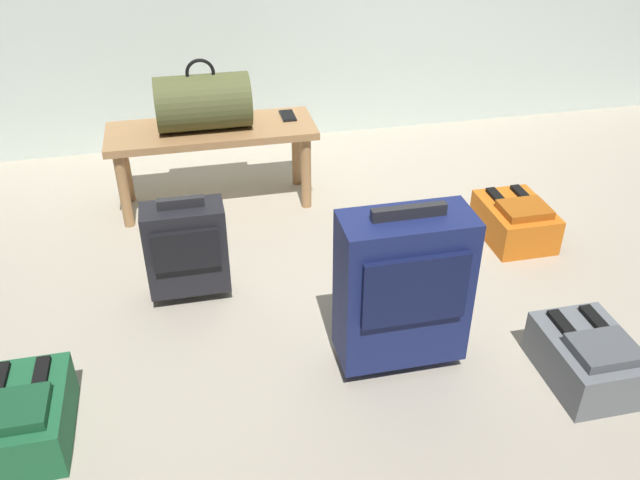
# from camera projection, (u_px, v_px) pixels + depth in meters

# --- Properties ---
(ground_plane) EXTENTS (6.60, 6.60, 0.00)m
(ground_plane) POSITION_uv_depth(u_px,v_px,m) (348.00, 279.00, 2.86)
(ground_plane) COLOR #B2A893
(bench) EXTENTS (1.00, 0.36, 0.42)m
(bench) POSITION_uv_depth(u_px,v_px,m) (212.00, 140.00, 3.24)
(bench) COLOR #A87A4C
(bench) RESTS_ON ground
(duffel_bag_olive) EXTENTS (0.44, 0.26, 0.34)m
(duffel_bag_olive) POSITION_uv_depth(u_px,v_px,m) (203.00, 102.00, 3.13)
(duffel_bag_olive) COLOR #51562D
(duffel_bag_olive) RESTS_ON bench
(cell_phone) EXTENTS (0.07, 0.14, 0.01)m
(cell_phone) POSITION_uv_depth(u_px,v_px,m) (288.00, 116.00, 3.32)
(cell_phone) COLOR black
(cell_phone) RESTS_ON bench
(suitcase_upright_navy) EXTENTS (0.44, 0.23, 0.64)m
(suitcase_upright_navy) POSITION_uv_depth(u_px,v_px,m) (403.00, 287.00, 2.25)
(suitcase_upright_navy) COLOR navy
(suitcase_upright_navy) RESTS_ON ground
(suitcase_small_charcoal) EXTENTS (0.32, 0.18, 0.46)m
(suitcase_small_charcoal) POSITION_uv_depth(u_px,v_px,m) (186.00, 248.00, 2.63)
(suitcase_small_charcoal) COLOR black
(suitcase_small_charcoal) RESTS_ON ground
(backpack_green) EXTENTS (0.28, 0.38, 0.21)m
(backpack_green) POSITION_uv_depth(u_px,v_px,m) (22.00, 417.00, 2.08)
(backpack_green) COLOR #1E6038
(backpack_green) RESTS_ON ground
(backpack_orange) EXTENTS (0.28, 0.38, 0.21)m
(backpack_orange) POSITION_uv_depth(u_px,v_px,m) (515.00, 220.00, 3.09)
(backpack_orange) COLOR orange
(backpack_orange) RESTS_ON ground
(backpack_grey) EXTENTS (0.28, 0.38, 0.21)m
(backpack_grey) POSITION_uv_depth(u_px,v_px,m) (588.00, 358.00, 2.31)
(backpack_grey) COLOR slate
(backpack_grey) RESTS_ON ground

